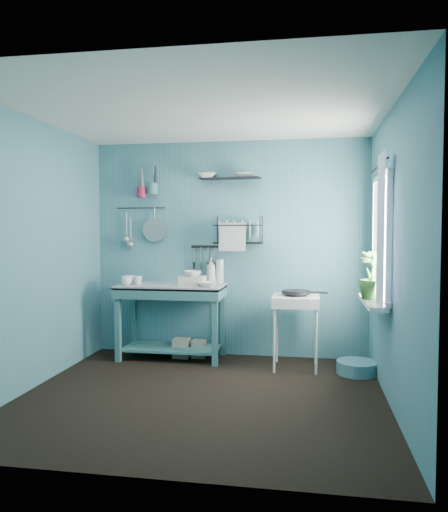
% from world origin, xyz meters
% --- Properties ---
extents(floor, '(3.20, 3.20, 0.00)m').
position_xyz_m(floor, '(0.00, 0.00, 0.00)').
color(floor, black).
rests_on(floor, ground).
extents(ceiling, '(3.20, 3.20, 0.00)m').
position_xyz_m(ceiling, '(0.00, 0.00, 2.50)').
color(ceiling, silver).
rests_on(ceiling, ground).
extents(wall_back, '(3.20, 0.00, 3.20)m').
position_xyz_m(wall_back, '(0.00, 1.50, 1.25)').
color(wall_back, '#3E7480').
rests_on(wall_back, ground).
extents(wall_front, '(3.20, 0.00, 3.20)m').
position_xyz_m(wall_front, '(0.00, -1.50, 1.25)').
color(wall_front, '#3E7480').
rests_on(wall_front, ground).
extents(wall_left, '(0.00, 3.00, 3.00)m').
position_xyz_m(wall_left, '(-1.60, 0.00, 1.25)').
color(wall_left, '#3E7480').
rests_on(wall_left, ground).
extents(wall_right, '(0.00, 3.00, 3.00)m').
position_xyz_m(wall_right, '(1.60, 0.00, 1.25)').
color(wall_right, '#3E7480').
rests_on(wall_right, ground).
extents(work_counter, '(1.30, 0.83, 0.85)m').
position_xyz_m(work_counter, '(-0.62, 1.22, 0.42)').
color(work_counter, '#33696B').
rests_on(work_counter, floor).
extents(mug_left, '(0.12, 0.12, 0.10)m').
position_xyz_m(mug_left, '(-1.10, 1.06, 0.90)').
color(mug_left, silver).
rests_on(mug_left, work_counter).
extents(mug_mid, '(0.14, 0.14, 0.09)m').
position_xyz_m(mug_mid, '(-1.00, 1.16, 0.90)').
color(mug_mid, silver).
rests_on(mug_mid, work_counter).
extents(mug_right, '(0.17, 0.17, 0.10)m').
position_xyz_m(mug_right, '(-1.12, 1.22, 0.90)').
color(mug_right, silver).
rests_on(mug_right, work_counter).
extents(wash_tub, '(0.28, 0.22, 0.10)m').
position_xyz_m(wash_tub, '(-0.37, 1.20, 0.90)').
color(wash_tub, beige).
rests_on(wash_tub, work_counter).
extents(tub_bowl, '(0.20, 0.19, 0.06)m').
position_xyz_m(tub_bowl, '(-0.37, 1.20, 0.98)').
color(tub_bowl, silver).
rests_on(tub_bowl, wash_tub).
extents(soap_bottle, '(0.12, 0.12, 0.30)m').
position_xyz_m(soap_bottle, '(-0.20, 1.42, 1.00)').
color(soap_bottle, beige).
rests_on(soap_bottle, work_counter).
extents(water_bottle, '(0.09, 0.09, 0.28)m').
position_xyz_m(water_bottle, '(-0.10, 1.44, 0.99)').
color(water_bottle, silver).
rests_on(water_bottle, work_counter).
extents(counter_bowl, '(0.22, 0.22, 0.05)m').
position_xyz_m(counter_bowl, '(-0.17, 1.07, 0.88)').
color(counter_bowl, silver).
rests_on(counter_bowl, work_counter).
extents(hotplate_stand, '(0.49, 0.49, 0.78)m').
position_xyz_m(hotplate_stand, '(0.79, 1.04, 0.39)').
color(hotplate_stand, white).
rests_on(hotplate_stand, floor).
extents(frying_pan, '(0.30, 0.30, 0.03)m').
position_xyz_m(frying_pan, '(0.79, 1.04, 0.81)').
color(frying_pan, black).
rests_on(frying_pan, hotplate_stand).
extents(knife_strip, '(0.32, 0.03, 0.03)m').
position_xyz_m(knife_strip, '(-0.28, 1.47, 1.27)').
color(knife_strip, black).
rests_on(knife_strip, wall_back).
extents(dish_rack, '(0.57, 0.30, 0.32)m').
position_xyz_m(dish_rack, '(0.13, 1.37, 1.47)').
color(dish_rack, black).
rests_on(dish_rack, wall_back).
extents(upper_shelf, '(0.72, 0.27, 0.01)m').
position_xyz_m(upper_shelf, '(0.03, 1.40, 2.06)').
color(upper_shelf, black).
rests_on(upper_shelf, wall_back).
extents(shelf_bowl_left, '(0.25, 0.25, 0.05)m').
position_xyz_m(shelf_bowl_left, '(-0.24, 1.40, 2.07)').
color(shelf_bowl_left, silver).
rests_on(shelf_bowl_left, upper_shelf).
extents(shelf_bowl_right, '(0.24, 0.24, 0.05)m').
position_xyz_m(shelf_bowl_right, '(0.19, 1.40, 2.07)').
color(shelf_bowl_right, silver).
rests_on(shelf_bowl_right, upper_shelf).
extents(utensil_cup_magenta, '(0.11, 0.11, 0.13)m').
position_xyz_m(utensil_cup_magenta, '(-1.04, 1.42, 1.92)').
color(utensil_cup_magenta, '#A51E3D').
rests_on(utensil_cup_magenta, wall_back).
extents(utensil_cup_teal, '(0.11, 0.11, 0.13)m').
position_xyz_m(utensil_cup_teal, '(-0.90, 1.42, 1.96)').
color(utensil_cup_teal, teal).
rests_on(utensil_cup_teal, wall_back).
extents(colander, '(0.28, 0.03, 0.28)m').
position_xyz_m(colander, '(-0.89, 1.45, 1.47)').
color(colander, '#9FA1A6').
rests_on(colander, wall_back).
extents(ladle_outer, '(0.01, 0.01, 0.30)m').
position_xyz_m(ladle_outer, '(-1.24, 1.46, 1.53)').
color(ladle_outer, '#9FA1A6').
rests_on(ladle_outer, wall_back).
extents(ladle_inner, '(0.01, 0.01, 0.30)m').
position_xyz_m(ladle_inner, '(-1.19, 1.46, 1.47)').
color(ladle_inner, '#9FA1A6').
rests_on(ladle_inner, wall_back).
extents(hook_rail, '(0.60, 0.01, 0.01)m').
position_xyz_m(hook_rail, '(-1.06, 1.47, 1.73)').
color(hook_rail, black).
rests_on(hook_rail, wall_back).
extents(window_glass, '(0.00, 1.10, 1.10)m').
position_xyz_m(window_glass, '(1.59, 0.45, 1.40)').
color(window_glass, white).
rests_on(window_glass, wall_right).
extents(windowsill, '(0.16, 0.95, 0.04)m').
position_xyz_m(windowsill, '(1.50, 0.45, 0.81)').
color(windowsill, white).
rests_on(windowsill, wall_right).
extents(curtain, '(0.00, 1.35, 1.35)m').
position_xyz_m(curtain, '(1.52, 0.15, 1.45)').
color(curtain, white).
rests_on(curtain, wall_right).
extents(curtain_rod, '(0.02, 1.05, 0.02)m').
position_xyz_m(curtain_rod, '(1.54, 0.45, 2.05)').
color(curtain_rod, black).
rests_on(curtain_rod, wall_right).
extents(potted_plant, '(0.30, 0.30, 0.45)m').
position_xyz_m(potted_plant, '(1.50, 0.49, 1.05)').
color(potted_plant, '#336B2A').
rests_on(potted_plant, windowsill).
extents(storage_tin_large, '(0.18, 0.18, 0.22)m').
position_xyz_m(storage_tin_large, '(-0.52, 1.27, 0.11)').
color(storage_tin_large, gray).
rests_on(storage_tin_large, floor).
extents(storage_tin_small, '(0.15, 0.15, 0.20)m').
position_xyz_m(storage_tin_small, '(-0.32, 1.30, 0.10)').
color(storage_tin_small, gray).
rests_on(storage_tin_small, floor).
extents(floor_basin, '(0.42, 0.42, 0.13)m').
position_xyz_m(floor_basin, '(1.42, 0.92, 0.07)').
color(floor_basin, teal).
rests_on(floor_basin, floor).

